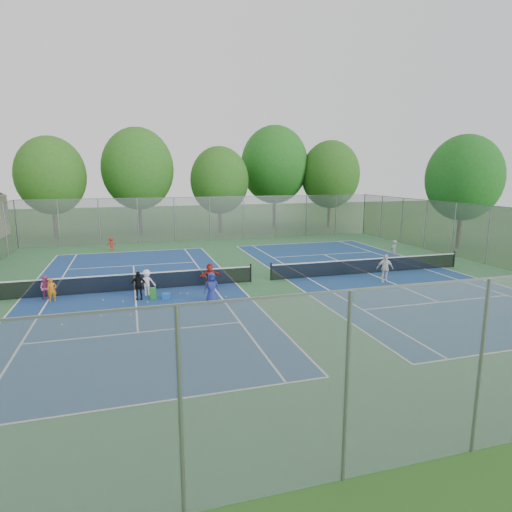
% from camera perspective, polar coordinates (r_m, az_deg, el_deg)
% --- Properties ---
extents(ground, '(120.00, 120.00, 0.00)m').
position_cam_1_polar(ground, '(24.68, 0.66, -3.39)').
color(ground, '#26541A').
rests_on(ground, ground).
extents(court_pad, '(32.00, 32.00, 0.01)m').
position_cam_1_polar(court_pad, '(24.68, 0.66, -3.38)').
color(court_pad, '#2F653A').
rests_on(court_pad, ground).
extents(court_left, '(10.97, 23.77, 0.01)m').
position_cam_1_polar(court_left, '(23.65, -15.82, -4.42)').
color(court_left, navy).
rests_on(court_left, court_pad).
extents(court_right, '(10.97, 23.77, 0.01)m').
position_cam_1_polar(court_right, '(27.51, 14.74, -2.22)').
color(court_right, navy).
rests_on(court_right, court_pad).
extents(net_left, '(12.87, 0.10, 0.91)m').
position_cam_1_polar(net_left, '(23.54, -15.88, -3.39)').
color(net_left, black).
rests_on(net_left, ground).
extents(net_right, '(12.87, 0.10, 0.91)m').
position_cam_1_polar(net_right, '(27.42, 14.79, -1.32)').
color(net_right, black).
rests_on(net_right, ground).
extents(fence_north, '(32.00, 0.10, 4.00)m').
position_cam_1_polar(fence_north, '(39.70, -6.18, 4.96)').
color(fence_north, gray).
rests_on(fence_north, ground).
extents(fence_south, '(32.00, 0.10, 4.00)m').
position_cam_1_polar(fence_south, '(10.67, 27.69, -13.13)').
color(fence_south, gray).
rests_on(fence_south, ground).
extents(fence_east, '(0.10, 32.00, 4.00)m').
position_cam_1_polar(fence_east, '(32.72, 28.55, 2.40)').
color(fence_east, gray).
rests_on(fence_east, ground).
extents(tree_nw, '(6.40, 6.40, 9.58)m').
position_cam_1_polar(tree_nw, '(45.38, -25.68, 9.63)').
color(tree_nw, '#443326').
rests_on(tree_nw, ground).
extents(tree_nl, '(7.20, 7.20, 10.69)m').
position_cam_1_polar(tree_nl, '(45.86, -15.47, 11.12)').
color(tree_nl, '#443326').
rests_on(tree_nl, ground).
extents(tree_nc, '(6.00, 6.00, 8.85)m').
position_cam_1_polar(tree_nc, '(44.78, -4.89, 10.01)').
color(tree_nc, '#443326').
rests_on(tree_nc, ground).
extents(tree_nr, '(7.60, 7.60, 11.42)m').
position_cam_1_polar(tree_nr, '(49.53, 2.48, 12.04)').
color(tree_nr, '#443326').
rests_on(tree_nr, ground).
extents(tree_ne, '(6.60, 6.60, 9.77)m').
position_cam_1_polar(tree_ne, '(49.98, 9.87, 10.65)').
color(tree_ne, '#443326').
rests_on(tree_ne, ground).
extents(tree_side_e, '(6.00, 6.00, 9.20)m').
position_cam_1_polar(tree_side_e, '(38.88, 25.97, 9.33)').
color(tree_side_e, '#443326').
rests_on(tree_side_e, ground).
extents(ball_crate, '(0.43, 0.43, 0.30)m').
position_cam_1_polar(ball_crate, '(21.66, -11.88, -5.27)').
color(ball_crate, blue).
rests_on(ball_crate, ground).
extents(ball_hopper, '(0.30, 0.30, 0.57)m').
position_cam_1_polar(ball_hopper, '(21.80, -13.57, -4.88)').
color(ball_hopper, '#258829').
rests_on(ball_hopper, ground).
extents(student_a, '(0.50, 0.40, 1.17)m').
position_cam_1_polar(student_a, '(22.93, -25.56, -4.11)').
color(student_a, orange).
rests_on(student_a, ground).
extents(student_b, '(0.70, 0.61, 1.23)m').
position_cam_1_polar(student_b, '(23.28, -26.21, -3.86)').
color(student_b, '#D15185').
rests_on(student_b, ground).
extents(student_c, '(0.94, 0.64, 1.34)m').
position_cam_1_polar(student_c, '(22.41, -14.35, -3.46)').
color(student_c, white).
rests_on(student_c, ground).
extents(student_d, '(0.85, 0.38, 1.42)m').
position_cam_1_polar(student_d, '(21.77, -15.42, -3.83)').
color(student_d, black).
rests_on(student_d, ground).
extents(student_e, '(0.78, 0.55, 1.51)m').
position_cam_1_polar(student_e, '(20.53, -5.94, -4.25)').
color(student_e, navy).
rests_on(student_e, ground).
extents(student_f, '(1.29, 0.56, 1.35)m').
position_cam_1_polar(student_f, '(23.25, -6.16, -2.65)').
color(student_f, '#A92118').
rests_on(student_f, ground).
extents(child_far_baseline, '(0.73, 0.47, 1.08)m').
position_cam_1_polar(child_far_baseline, '(36.14, -18.72, 1.51)').
color(child_far_baseline, '#A52217').
rests_on(child_far_baseline, ground).
extents(instructor, '(0.66, 0.57, 1.53)m').
position_cam_1_polar(instructor, '(31.48, 17.86, 0.64)').
color(instructor, gray).
rests_on(instructor, ground).
extents(teen_court_b, '(1.02, 0.61, 1.62)m').
position_cam_1_polar(teen_court_b, '(25.40, 16.81, -1.57)').
color(teen_court_b, white).
rests_on(teen_court_b, ground).
extents(tennis_ball_0, '(0.07, 0.07, 0.07)m').
position_cam_1_polar(tennis_ball_0, '(22.31, -10.05, -5.04)').
color(tennis_ball_0, '#B8DD33').
rests_on(tennis_ball_0, ground).
extents(tennis_ball_1, '(0.07, 0.07, 0.07)m').
position_cam_1_polar(tennis_ball_1, '(19.37, -24.42, -8.38)').
color(tennis_ball_1, '#DCF438').
rests_on(tennis_ball_1, ground).
extents(tennis_ball_2, '(0.07, 0.07, 0.07)m').
position_cam_1_polar(tennis_ball_2, '(21.56, -4.00, -5.46)').
color(tennis_ball_2, yellow).
rests_on(tennis_ball_2, ground).
extents(tennis_ball_3, '(0.07, 0.07, 0.07)m').
position_cam_1_polar(tennis_ball_3, '(22.26, -19.70, -5.57)').
color(tennis_ball_3, '#D0D932').
rests_on(tennis_ball_3, ground).
extents(tennis_ball_4, '(0.07, 0.07, 0.07)m').
position_cam_1_polar(tennis_ball_4, '(19.92, -19.99, -7.52)').
color(tennis_ball_4, yellow).
rests_on(tennis_ball_4, ground).
extents(tennis_ball_5, '(0.07, 0.07, 0.07)m').
position_cam_1_polar(tennis_ball_5, '(20.98, -27.39, -7.18)').
color(tennis_ball_5, '#D0EB36').
rests_on(tennis_ball_5, ground).
extents(tennis_ball_6, '(0.07, 0.07, 0.07)m').
position_cam_1_polar(tennis_ball_6, '(22.31, -9.12, -5.01)').
color(tennis_ball_6, '#C3D631').
rests_on(tennis_ball_6, ground).
extents(tennis_ball_7, '(0.07, 0.07, 0.07)m').
position_cam_1_polar(tennis_ball_7, '(19.57, -16.39, -7.62)').
color(tennis_ball_7, '#C4F138').
rests_on(tennis_ball_7, ground).
extents(tennis_ball_8, '(0.07, 0.07, 0.07)m').
position_cam_1_polar(tennis_ball_8, '(21.66, -17.30, -5.87)').
color(tennis_ball_8, '#C4D531').
rests_on(tennis_ball_8, ground).
extents(tennis_ball_9, '(0.07, 0.07, 0.07)m').
position_cam_1_polar(tennis_ball_9, '(21.28, -14.25, -6.01)').
color(tennis_ball_9, '#C7D932').
rests_on(tennis_ball_9, ground).
extents(tennis_ball_10, '(0.07, 0.07, 0.07)m').
position_cam_1_polar(tennis_ball_10, '(17.18, -13.32, -10.11)').
color(tennis_ball_10, gold).
rests_on(tennis_ball_10, ground).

